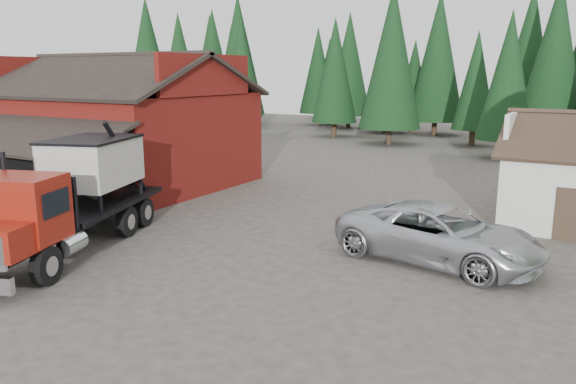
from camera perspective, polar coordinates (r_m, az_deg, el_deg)
The scene contains 8 objects.
ground at distance 18.67m, azimuth -14.53°, elevation -7.51°, with size 120.00×120.00×0.00m, color #433A34.
red_barn at distance 32.61m, azimuth -16.63°, elevation 5.52°, with size 12.80×13.63×7.18m.
conifer_backdrop at distance 56.21m, azimuth 16.81°, elevation 5.32°, with size 76.00×16.00×16.00m, color black, non-canonical shape.
near_pine_a at distance 53.16m, azimuth -10.94°, elevation 12.16°, with size 4.40×4.40×11.40m.
near_pine_b at distance 42.96m, azimuth 21.48°, elevation 10.95°, with size 3.96×3.96×10.40m.
near_pine_d at distance 49.32m, azimuth 10.50°, elevation 13.36°, with size 5.28×5.28×13.40m.
feed_truck at distance 20.82m, azimuth -21.31°, elevation -0.11°, with size 5.55×9.96×4.36m.
silver_car at distance 19.09m, azimuth 15.08°, elevation -4.17°, with size 3.09×6.69×1.86m, color #B8BAC0.
Camera 1 is at (12.47, -12.47, 6.14)m, focal length 35.00 mm.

